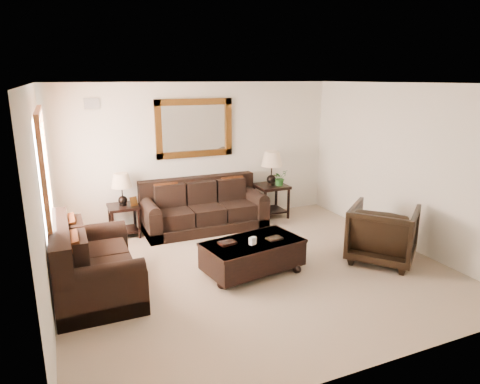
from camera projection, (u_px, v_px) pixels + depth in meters
name	position (u px, v px, depth m)	size (l,w,h in m)	color
room	(254.00, 182.00, 6.05)	(5.51, 5.01, 2.71)	gray
window	(45.00, 171.00, 5.76)	(0.07, 1.96, 1.66)	white
mirror	(195.00, 128.00, 8.08)	(1.50, 0.06, 1.10)	#4C290F
air_vent	(92.00, 103.00, 7.26)	(0.25, 0.02, 0.18)	#999999
sofa	(203.00, 211.00, 8.10)	(2.27, 0.98, 0.93)	black
loveseat	(91.00, 267.00, 5.61)	(1.04, 1.75, 0.99)	black
end_table_left	(122.00, 196.00, 7.56)	(0.53, 0.53, 1.16)	black
end_table_right	(271.00, 175.00, 8.62)	(0.61, 0.61, 1.35)	black
coffee_table	(253.00, 253.00, 6.22)	(1.54, 0.99, 0.61)	black
armchair	(383.00, 231.00, 6.59)	(0.95, 0.89, 0.98)	black
potted_plant	(280.00, 179.00, 8.60)	(0.28, 0.32, 0.25)	#22541C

